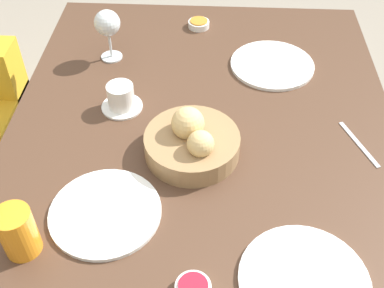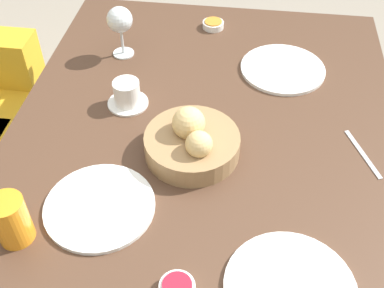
{
  "view_description": "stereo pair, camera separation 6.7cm",
  "coord_description": "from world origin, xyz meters",
  "px_view_note": "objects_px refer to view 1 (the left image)",
  "views": [
    {
      "loc": [
        -0.84,
        -0.02,
        1.6
      ],
      "look_at": [
        -0.02,
        0.02,
        0.79
      ],
      "focal_mm": 45.0,
      "sensor_mm": 36.0,
      "label": 1
    },
    {
      "loc": [
        -0.83,
        -0.09,
        1.6
      ],
      "look_at": [
        -0.02,
        0.02,
        0.79
      ],
      "focal_mm": 45.0,
      "sensor_mm": 36.0,
      "label": 2
    }
  ],
  "objects_px": {
    "juice_glass": "(18,232)",
    "coffee_cup": "(121,98)",
    "plate_far_center": "(105,212)",
    "wine_glass": "(107,25)",
    "bread_basket": "(192,141)",
    "plate_near_left": "(304,281)",
    "knife_silver": "(359,144)",
    "plate_near_right": "(272,65)",
    "jam_bowl_honey": "(199,24)"
  },
  "relations": [
    {
      "from": "juice_glass",
      "to": "coffee_cup",
      "type": "bearing_deg",
      "value": -16.08
    },
    {
      "from": "plate_far_center",
      "to": "wine_glass",
      "type": "height_order",
      "value": "wine_glass"
    },
    {
      "from": "wine_glass",
      "to": "bread_basket",
      "type": "bearing_deg",
      "value": -146.04
    },
    {
      "from": "plate_near_left",
      "to": "knife_silver",
      "type": "relative_size",
      "value": 1.59
    },
    {
      "from": "juice_glass",
      "to": "wine_glass",
      "type": "bearing_deg",
      "value": -5.18
    },
    {
      "from": "knife_silver",
      "to": "plate_far_center",
      "type": "bearing_deg",
      "value": 112.58
    },
    {
      "from": "plate_near_right",
      "to": "knife_silver",
      "type": "bearing_deg",
      "value": -148.9
    },
    {
      "from": "plate_near_right",
      "to": "jam_bowl_honey",
      "type": "distance_m",
      "value": 0.31
    },
    {
      "from": "bread_basket",
      "to": "plate_near_left",
      "type": "relative_size",
      "value": 0.9
    },
    {
      "from": "plate_near_right",
      "to": "wine_glass",
      "type": "bearing_deg",
      "value": 87.63
    },
    {
      "from": "plate_near_right",
      "to": "bread_basket",
      "type": "bearing_deg",
      "value": 149.53
    },
    {
      "from": "plate_near_right",
      "to": "wine_glass",
      "type": "xyz_separation_m",
      "value": [
        0.02,
        0.48,
        0.11
      ]
    },
    {
      "from": "plate_near_right",
      "to": "knife_silver",
      "type": "height_order",
      "value": "plate_near_right"
    },
    {
      "from": "bread_basket",
      "to": "jam_bowl_honey",
      "type": "xyz_separation_m",
      "value": [
        0.58,
        0.01,
        -0.03
      ]
    },
    {
      "from": "juice_glass",
      "to": "knife_silver",
      "type": "bearing_deg",
      "value": -65.29
    },
    {
      "from": "wine_glass",
      "to": "juice_glass",
      "type": "bearing_deg",
      "value": 174.82
    },
    {
      "from": "bread_basket",
      "to": "wine_glass",
      "type": "distance_m",
      "value": 0.48
    },
    {
      "from": "bread_basket",
      "to": "plate_far_center",
      "type": "xyz_separation_m",
      "value": [
        -0.19,
        0.18,
        -0.03
      ]
    },
    {
      "from": "bread_basket",
      "to": "juice_glass",
      "type": "distance_m",
      "value": 0.44
    },
    {
      "from": "plate_near_right",
      "to": "coffee_cup",
      "type": "xyz_separation_m",
      "value": [
        -0.21,
        0.42,
        0.03
      ]
    },
    {
      "from": "juice_glass",
      "to": "plate_near_left",
      "type": "bearing_deg",
      "value": -94.9
    },
    {
      "from": "juice_glass",
      "to": "jam_bowl_honey",
      "type": "bearing_deg",
      "value": -20.09
    },
    {
      "from": "wine_glass",
      "to": "jam_bowl_honey",
      "type": "relative_size",
      "value": 2.25
    },
    {
      "from": "plate_far_center",
      "to": "juice_glass",
      "type": "xyz_separation_m",
      "value": [
        -0.09,
        0.15,
        0.05
      ]
    },
    {
      "from": "plate_near_left",
      "to": "jam_bowl_honey",
      "type": "height_order",
      "value": "jam_bowl_honey"
    },
    {
      "from": "bread_basket",
      "to": "juice_glass",
      "type": "height_order",
      "value": "bread_basket"
    },
    {
      "from": "plate_near_left",
      "to": "plate_near_right",
      "type": "bearing_deg",
      "value": 1.18
    },
    {
      "from": "juice_glass",
      "to": "jam_bowl_honey",
      "type": "relative_size",
      "value": 1.61
    },
    {
      "from": "bread_basket",
      "to": "coffee_cup",
      "type": "relative_size",
      "value": 2.08
    },
    {
      "from": "bread_basket",
      "to": "plate_near_right",
      "type": "bearing_deg",
      "value": -30.47
    },
    {
      "from": "knife_silver",
      "to": "juice_glass",
      "type": "bearing_deg",
      "value": 114.71
    },
    {
      "from": "wine_glass",
      "to": "plate_near_left",
      "type": "bearing_deg",
      "value": -145.66
    },
    {
      "from": "plate_near_right",
      "to": "juice_glass",
      "type": "bearing_deg",
      "value": 140.49
    },
    {
      "from": "jam_bowl_honey",
      "to": "coffee_cup",
      "type": "bearing_deg",
      "value": 155.84
    },
    {
      "from": "plate_near_left",
      "to": "juice_glass",
      "type": "height_order",
      "value": "juice_glass"
    },
    {
      "from": "plate_far_center",
      "to": "coffee_cup",
      "type": "distance_m",
      "value": 0.36
    },
    {
      "from": "plate_far_center",
      "to": "jam_bowl_honey",
      "type": "bearing_deg",
      "value": -12.31
    },
    {
      "from": "bread_basket",
      "to": "plate_far_center",
      "type": "relative_size",
      "value": 0.94
    },
    {
      "from": "plate_near_left",
      "to": "coffee_cup",
      "type": "xyz_separation_m",
      "value": [
        0.5,
        0.43,
        0.03
      ]
    },
    {
      "from": "plate_near_left",
      "to": "juice_glass",
      "type": "bearing_deg",
      "value": 85.1
    },
    {
      "from": "coffee_cup",
      "to": "plate_near_right",
      "type": "bearing_deg",
      "value": -63.04
    },
    {
      "from": "bread_basket",
      "to": "plate_near_left",
      "type": "height_order",
      "value": "bread_basket"
    },
    {
      "from": "wine_glass",
      "to": "knife_silver",
      "type": "relative_size",
      "value": 0.98
    },
    {
      "from": "bread_basket",
      "to": "knife_silver",
      "type": "height_order",
      "value": "bread_basket"
    },
    {
      "from": "coffee_cup",
      "to": "jam_bowl_honey",
      "type": "relative_size",
      "value": 1.59
    },
    {
      "from": "plate_far_center",
      "to": "plate_near_right",
      "type": "bearing_deg",
      "value": -34.97
    },
    {
      "from": "juice_glass",
      "to": "jam_bowl_honey",
      "type": "distance_m",
      "value": 0.93
    },
    {
      "from": "coffee_cup",
      "to": "jam_bowl_honey",
      "type": "bearing_deg",
      "value": -24.16
    },
    {
      "from": "jam_bowl_honey",
      "to": "knife_silver",
      "type": "height_order",
      "value": "jam_bowl_honey"
    },
    {
      "from": "bread_basket",
      "to": "plate_near_right",
      "type": "distance_m",
      "value": 0.43
    }
  ]
}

